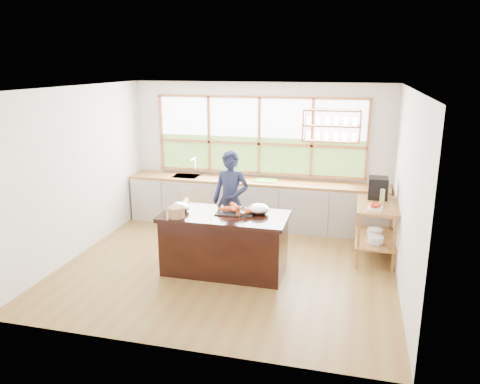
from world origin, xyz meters
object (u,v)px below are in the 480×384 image
(espresso_machine, at_px, (378,188))
(wicker_basket, at_px, (176,212))
(cook, at_px, (231,201))
(island, at_px, (225,243))

(espresso_machine, distance_m, wicker_basket, 3.31)
(espresso_machine, bearing_deg, cook, -166.96)
(island, height_order, wicker_basket, wicker_basket)
(cook, bearing_deg, espresso_machine, 15.77)
(cook, relative_size, wicker_basket, 7.09)
(cook, height_order, espresso_machine, cook)
(cook, xyz_separation_m, wicker_basket, (-0.48, -1.18, 0.14))
(cook, bearing_deg, island, -78.11)
(island, bearing_deg, cook, 99.35)
(island, relative_size, espresso_machine, 5.31)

